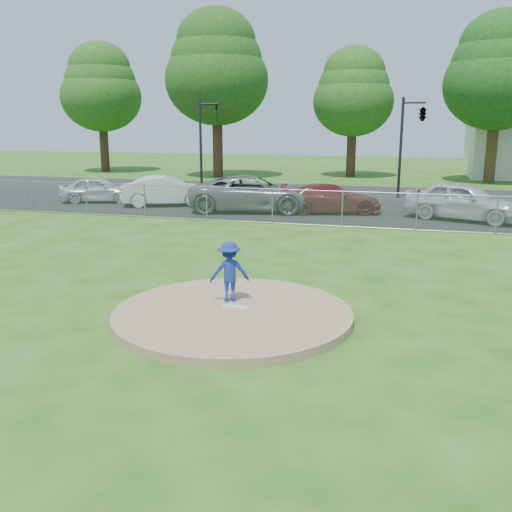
{
  "coord_description": "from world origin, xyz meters",
  "views": [
    {
      "loc": [
        3.72,
        -11.64,
        4.39
      ],
      "look_at": [
        0.0,
        2.0,
        1.0
      ],
      "focal_mm": 40.0,
      "sensor_mm": 36.0,
      "label": 1
    }
  ],
  "objects_px": {
    "tree_left": "(216,67)",
    "parked_car_darkred": "(331,199)",
    "parked_car_white": "(167,191)",
    "parked_car_pearl": "(463,201)",
    "tree_far_left": "(101,87)",
    "parked_car_silver": "(98,189)",
    "pitcher": "(229,271)",
    "traffic_cone": "(209,201)",
    "tree_center": "(353,92)",
    "traffic_signal_center": "(421,115)",
    "traffic_signal_left": "(204,137)",
    "parked_car_gray": "(253,194)",
    "tree_right": "(499,70)"
  },
  "relations": [
    {
      "from": "tree_center",
      "to": "parked_car_gray",
      "type": "height_order",
      "value": "tree_center"
    },
    {
      "from": "parked_car_darkred",
      "to": "traffic_signal_left",
      "type": "bearing_deg",
      "value": 38.99
    },
    {
      "from": "traffic_signal_left",
      "to": "traffic_signal_center",
      "type": "relative_size",
      "value": 1.0
    },
    {
      "from": "tree_right",
      "to": "parked_car_silver",
      "type": "xyz_separation_m",
      "value": [
        -21.69,
        -16.08,
        -6.96
      ]
    },
    {
      "from": "parked_car_white",
      "to": "parked_car_pearl",
      "type": "height_order",
      "value": "parked_car_pearl"
    },
    {
      "from": "tree_far_left",
      "to": "pitcher",
      "type": "distance_m",
      "value": 39.43
    },
    {
      "from": "pitcher",
      "to": "parked_car_gray",
      "type": "relative_size",
      "value": 0.23
    },
    {
      "from": "traffic_cone",
      "to": "parked_car_silver",
      "type": "relative_size",
      "value": 0.15
    },
    {
      "from": "tree_center",
      "to": "traffic_cone",
      "type": "height_order",
      "value": "tree_center"
    },
    {
      "from": "traffic_cone",
      "to": "tree_center",
      "type": "bearing_deg",
      "value": 74.0
    },
    {
      "from": "parked_car_pearl",
      "to": "pitcher",
      "type": "bearing_deg",
      "value": 176.45
    },
    {
      "from": "pitcher",
      "to": "parked_car_darkred",
      "type": "distance_m",
      "value": 14.89
    },
    {
      "from": "traffic_signal_center",
      "to": "tree_center",
      "type": "bearing_deg",
      "value": 112.49
    },
    {
      "from": "traffic_signal_center",
      "to": "traffic_cone",
      "type": "bearing_deg",
      "value": -148.48
    },
    {
      "from": "pitcher",
      "to": "parked_car_silver",
      "type": "bearing_deg",
      "value": -74.26
    },
    {
      "from": "traffic_cone",
      "to": "parked_car_gray",
      "type": "bearing_deg",
      "value": -14.1
    },
    {
      "from": "parked_car_silver",
      "to": "parked_car_white",
      "type": "height_order",
      "value": "parked_car_white"
    },
    {
      "from": "tree_far_left",
      "to": "traffic_cone",
      "type": "bearing_deg",
      "value": -47.59
    },
    {
      "from": "tree_center",
      "to": "parked_car_pearl",
      "type": "xyz_separation_m",
      "value": [
        7.0,
        -18.89,
        -5.61
      ]
    },
    {
      "from": "tree_left",
      "to": "parked_car_pearl",
      "type": "height_order",
      "value": "tree_left"
    },
    {
      "from": "pitcher",
      "to": "parked_car_white",
      "type": "xyz_separation_m",
      "value": [
        -8.28,
        15.04,
        -0.14
      ]
    },
    {
      "from": "tree_center",
      "to": "traffic_cone",
      "type": "relative_size",
      "value": 16.33
    },
    {
      "from": "traffic_signal_left",
      "to": "traffic_signal_center",
      "type": "height_order",
      "value": "same"
    },
    {
      "from": "tree_center",
      "to": "traffic_signal_center",
      "type": "relative_size",
      "value": 1.76
    },
    {
      "from": "traffic_signal_center",
      "to": "parked_car_silver",
      "type": "distance_m",
      "value": 18.16
    },
    {
      "from": "tree_far_left",
      "to": "parked_car_silver",
      "type": "height_order",
      "value": "tree_far_left"
    },
    {
      "from": "tree_right",
      "to": "parked_car_pearl",
      "type": "bearing_deg",
      "value": -100.09
    },
    {
      "from": "tree_center",
      "to": "parked_car_gray",
      "type": "bearing_deg",
      "value": -98.3
    },
    {
      "from": "pitcher",
      "to": "parked_car_gray",
      "type": "xyz_separation_m",
      "value": [
        -3.47,
        14.45,
        -0.05
      ]
    },
    {
      "from": "traffic_signal_left",
      "to": "parked_car_silver",
      "type": "distance_m",
      "value": 7.71
    },
    {
      "from": "traffic_signal_center",
      "to": "parked_car_pearl",
      "type": "height_order",
      "value": "traffic_signal_center"
    },
    {
      "from": "traffic_cone",
      "to": "parked_car_white",
      "type": "bearing_deg",
      "value": -179.28
    },
    {
      "from": "parked_car_gray",
      "to": "tree_center",
      "type": "bearing_deg",
      "value": -19.7
    },
    {
      "from": "parked_car_white",
      "to": "traffic_signal_center",
      "type": "bearing_deg",
      "value": -85.49
    },
    {
      "from": "tree_center",
      "to": "parked_car_white",
      "type": "relative_size",
      "value": 2.12
    },
    {
      "from": "tree_far_left",
      "to": "tree_left",
      "type": "xyz_separation_m",
      "value": [
        11.0,
        -2.0,
        1.18
      ]
    },
    {
      "from": "tree_left",
      "to": "parked_car_darkred",
      "type": "bearing_deg",
      "value": -54.45
    },
    {
      "from": "parked_car_white",
      "to": "parked_car_gray",
      "type": "relative_size",
      "value": 0.75
    },
    {
      "from": "tree_far_left",
      "to": "tree_right",
      "type": "relative_size",
      "value": 0.92
    },
    {
      "from": "tree_far_left",
      "to": "tree_right",
      "type": "distance_m",
      "value": 31.02
    },
    {
      "from": "tree_far_left",
      "to": "traffic_signal_left",
      "type": "relative_size",
      "value": 1.92
    },
    {
      "from": "tree_left",
      "to": "traffic_signal_center",
      "type": "bearing_deg",
      "value": -31.02
    },
    {
      "from": "tree_left",
      "to": "parked_car_darkred",
      "type": "distance_m",
      "value": 20.42
    },
    {
      "from": "traffic_cone",
      "to": "tree_far_left",
      "type": "bearing_deg",
      "value": 132.41
    },
    {
      "from": "parked_car_silver",
      "to": "parked_car_white",
      "type": "xyz_separation_m",
      "value": [
        4.12,
        -0.21,
        0.08
      ]
    },
    {
      "from": "tree_center",
      "to": "parked_car_pearl",
      "type": "relative_size",
      "value": 1.97
    },
    {
      "from": "tree_right",
      "to": "traffic_signal_center",
      "type": "height_order",
      "value": "tree_right"
    },
    {
      "from": "traffic_signal_left",
      "to": "tree_center",
      "type": "bearing_deg",
      "value": 57.1
    },
    {
      "from": "traffic_signal_left",
      "to": "traffic_cone",
      "type": "xyz_separation_m",
      "value": [
        2.53,
        -6.26,
        -3.05
      ]
    },
    {
      "from": "tree_right",
      "to": "traffic_cone",
      "type": "relative_size",
      "value": 19.3
    }
  ]
}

